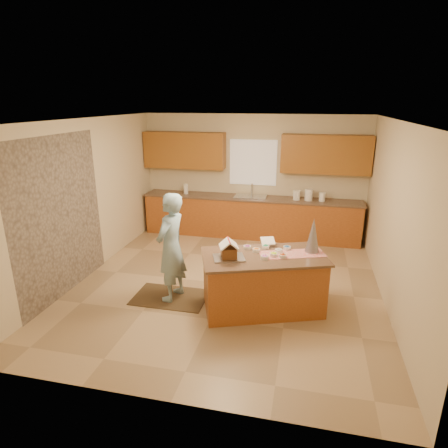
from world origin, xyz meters
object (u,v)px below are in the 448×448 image
Objects in this scene: island_base at (263,284)px; tinsel_tree at (313,235)px; boy at (171,247)px; gingerbread_house at (229,251)px.

tinsel_tree is at bearing 3.67° from island_base.
boy is at bearing 159.57° from island_base.
boy reaches higher than tinsel_tree.
island_base is 1.00× the size of boy.
tinsel_tree is 1.25m from gingerbread_house.
gingerbread_house is at bearing 87.80° from boy.
island_base is 5.05× the size of gingerbread_house.
tinsel_tree is at bearing 24.21° from gingerbread_house.
island_base is at bearing 25.11° from gingerbread_house.
island_base is 1.48m from boy.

